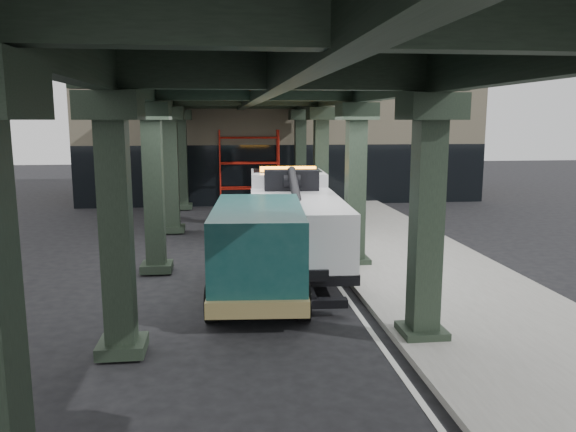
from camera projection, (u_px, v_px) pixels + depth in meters
ground at (277, 288)px, 15.18m from camera, size 90.00×90.00×0.00m
sidewalk at (413, 262)px, 17.65m from camera, size 5.00×40.00×0.15m
lane_stripe at (325, 267)px, 17.34m from camera, size 0.12×38.00×0.01m
viaduct at (256, 86)px, 16.17m from camera, size 7.40×32.00×6.40m
building at (277, 128)px, 34.31m from camera, size 22.00×10.00×8.00m
scaffolding at (249, 166)px, 29.16m from camera, size 3.08×0.88×4.00m
tow_truck at (292, 215)px, 18.03m from camera, size 3.12×9.37×3.03m
towed_van at (258, 247)px, 14.34m from camera, size 2.75×6.06×2.40m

